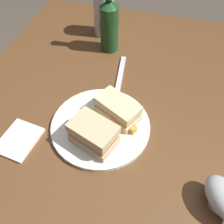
# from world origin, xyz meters

# --- Properties ---
(ground_plane) EXTENTS (6.00, 6.00, 0.00)m
(ground_plane) POSITION_xyz_m (0.00, 0.00, 0.00)
(ground_plane) COLOR #4C4238
(dining_table) EXTENTS (1.13, 0.97, 0.71)m
(dining_table) POSITION_xyz_m (0.00, 0.00, 0.36)
(dining_table) COLOR brown
(dining_table) RESTS_ON ground
(plate) EXTENTS (0.27, 0.27, 0.01)m
(plate) POSITION_xyz_m (-0.07, 0.04, 0.72)
(plate) COLOR silver
(plate) RESTS_ON dining_table
(sandwich_half_left) EXTENTS (0.11, 0.13, 0.07)m
(sandwich_half_left) POSITION_xyz_m (-0.13, 0.04, 0.76)
(sandwich_half_left) COLOR #CCB284
(sandwich_half_left) RESTS_ON plate
(sandwich_half_right) EXTENTS (0.11, 0.14, 0.06)m
(sandwich_half_right) POSITION_xyz_m (-0.03, 0.01, 0.75)
(sandwich_half_right) COLOR beige
(sandwich_half_right) RESTS_ON plate
(potato_wedge_front) EXTENTS (0.04, 0.03, 0.02)m
(potato_wedge_front) POSITION_xyz_m (-0.05, 0.00, 0.73)
(potato_wedge_front) COLOR #B77F33
(potato_wedge_front) RESTS_ON plate
(potato_wedge_middle) EXTENTS (0.05, 0.04, 0.02)m
(potato_wedge_middle) POSITION_xyz_m (-0.09, 0.00, 0.73)
(potato_wedge_middle) COLOR gold
(potato_wedge_middle) RESTS_ON plate
(potato_wedge_back) EXTENTS (0.04, 0.05, 0.02)m
(potato_wedge_back) POSITION_xyz_m (-0.12, 0.02, 0.73)
(potato_wedge_back) COLOR gold
(potato_wedge_back) RESTS_ON plate
(potato_wedge_left_edge) EXTENTS (0.05, 0.04, 0.02)m
(potato_wedge_left_edge) POSITION_xyz_m (-0.08, -0.00, 0.73)
(potato_wedge_left_edge) COLOR gold
(potato_wedge_left_edge) RESTS_ON plate
(potato_wedge_right_edge) EXTENTS (0.04, 0.05, 0.02)m
(potato_wedge_right_edge) POSITION_xyz_m (-0.06, -0.03, 0.73)
(potato_wedge_right_edge) COLOR gold
(potato_wedge_right_edge) RESTS_ON plate
(pint_glass) EXTENTS (0.07, 0.07, 0.16)m
(pint_glass) POSITION_xyz_m (0.36, 0.17, 0.78)
(pint_glass) COLOR white
(pint_glass) RESTS_ON dining_table
(cider_bottle) EXTENTS (0.06, 0.06, 0.26)m
(cider_bottle) POSITION_xyz_m (0.27, 0.12, 0.81)
(cider_bottle) COLOR #19421E
(cider_bottle) RESTS_ON dining_table
(napkin) EXTENTS (0.12, 0.10, 0.01)m
(napkin) POSITION_xyz_m (-0.17, 0.23, 0.72)
(napkin) COLOR silver
(napkin) RESTS_ON dining_table
(fork) EXTENTS (0.18, 0.04, 0.01)m
(fork) POSITION_xyz_m (0.14, 0.04, 0.72)
(fork) COLOR silver
(fork) RESTS_ON dining_table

